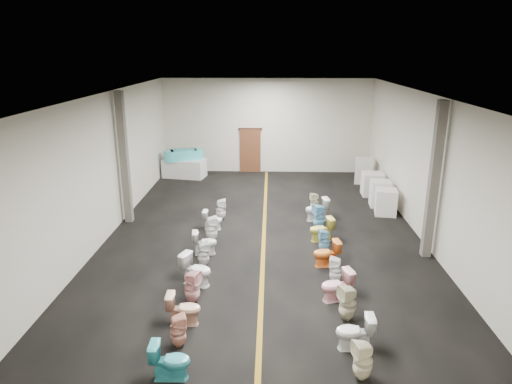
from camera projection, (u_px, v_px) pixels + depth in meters
floor at (264, 234)px, 14.95m from camera, size 16.00×16.00×0.00m
ceiling at (265, 94)px, 13.61m from camera, size 16.00×16.00×0.00m
wall_back at (267, 126)px, 21.91m from camera, size 10.00×0.00×10.00m
wall_front at (256, 302)px, 6.65m from camera, size 10.00×0.00×10.00m
wall_left at (107, 166)px, 14.44m from camera, size 0.00×16.00×16.00m
wall_right at (425, 168)px, 14.12m from camera, size 0.00×16.00×16.00m
aisle_stripe at (264, 233)px, 14.95m from camera, size 0.12×15.60×0.01m
back_door at (250, 151)px, 22.24m from camera, size 1.00×0.10×2.10m
door_frame at (250, 129)px, 21.93m from camera, size 1.15×0.08×0.10m
column_left at (124, 159)px, 15.38m from camera, size 0.25×0.25×4.50m
column_right at (434, 182)px, 12.70m from camera, size 0.25×0.25×4.50m
display_table at (184, 168)px, 21.49m from camera, size 2.06×1.29×0.85m
bathtub at (184, 155)px, 21.30m from camera, size 1.79×1.06×0.55m
appliance_crate_a at (386, 202)px, 16.57m from camera, size 0.84×0.84×0.95m
appliance_crate_b at (380, 194)px, 17.45m from camera, size 0.78×0.78×1.00m
appliance_crate_c at (372, 184)px, 18.77m from camera, size 0.85×0.85×0.94m
appliance_crate_d at (364, 171)px, 20.54m from camera, size 0.90×0.90×1.10m
toilet_left_0 at (170, 361)px, 8.27m from camera, size 0.73×0.43×0.74m
toilet_left_1 at (178, 331)px, 9.17m from camera, size 0.42×0.41×0.71m
toilet_left_2 at (184, 309)px, 9.92m from camera, size 0.75×0.45×0.75m
toilet_left_3 at (192, 287)px, 10.75m from camera, size 0.49×0.48×0.82m
toilet_left_4 at (196, 270)px, 11.60m from camera, size 0.93×0.74×0.83m
toilet_left_5 at (203, 254)px, 12.59m from camera, size 0.43×0.42×0.72m
toilet_left_6 at (205, 243)px, 13.36m from camera, size 0.76×0.49×0.72m
toilet_left_7 at (211, 229)px, 14.27m from camera, size 0.46×0.45×0.82m
toilet_left_8 at (213, 220)px, 15.22m from camera, size 0.67×0.41×0.66m
toilet_left_9 at (221, 210)px, 16.05m from camera, size 0.38×0.37×0.77m
toilet_right_0 at (363, 360)px, 8.24m from camera, size 0.45×0.44×0.79m
toilet_right_1 at (355, 332)px, 9.07m from camera, size 0.75×0.43×0.77m
toilet_right_2 at (348, 303)px, 10.05m from camera, size 0.50×0.50×0.84m
toilet_right_3 at (337, 286)px, 10.86m from camera, size 0.86×0.65×0.78m
toilet_right_4 at (336, 270)px, 11.71m from camera, size 0.39×0.38×0.70m
toilet_right_5 at (327, 253)px, 12.61m from camera, size 0.80×0.55×0.75m
toilet_right_6 at (324, 241)px, 13.48m from camera, size 0.36×0.35×0.71m
toilet_right_7 at (321, 229)px, 14.28m from camera, size 0.83×0.60×0.76m
toilet_right_8 at (319, 217)px, 15.22m from camera, size 0.52×0.52×0.86m
toilet_right_9 at (317, 209)px, 15.98m from camera, size 0.88×0.60×0.83m
toilet_right_10 at (315, 202)px, 16.97m from camera, size 0.39×0.38×0.69m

